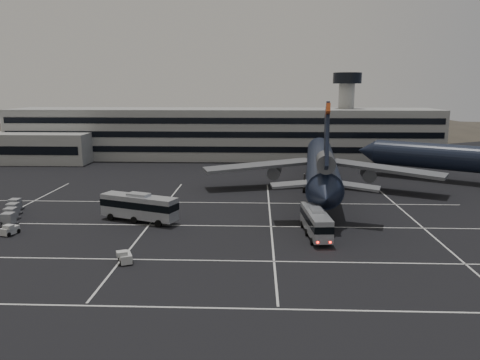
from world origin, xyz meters
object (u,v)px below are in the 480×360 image
at_px(trijet_main, 321,165).
at_px(bus_near, 316,221).
at_px(bus_far, 139,206).
at_px(tug_a, 9,230).

bearing_deg(trijet_main, bus_near, -92.50).
bearing_deg(bus_far, tug_a, 135.41).
distance_m(trijet_main, bus_near, 28.31).
height_order(trijet_main, bus_far, trijet_main).
xyz_separation_m(bus_far, tug_a, (-16.31, -7.22, -1.71)).
relative_size(bus_near, tug_a, 4.14).
xyz_separation_m(bus_near, bus_far, (-25.86, 5.98, 0.28)).
height_order(trijet_main, tug_a, trijet_main).
relative_size(trijet_main, tug_a, 21.59).
xyz_separation_m(trijet_main, bus_far, (-30.15, -21.83, -2.86)).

